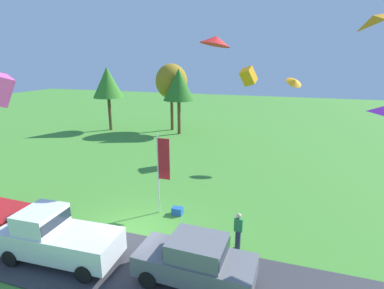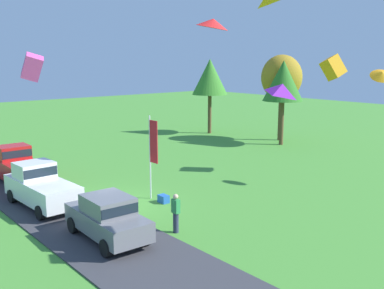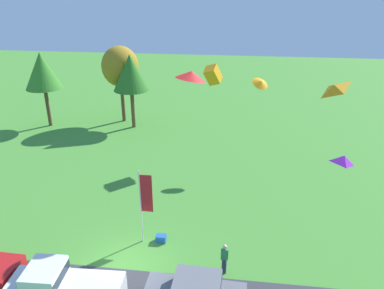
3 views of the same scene
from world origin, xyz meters
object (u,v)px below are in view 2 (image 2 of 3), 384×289
(car_pickup_mid_row, at_px, (40,186))
(tree_far_left, at_px, (282,78))
(car_pickup_far_end, at_px, (17,165))
(kite_diamond_near_flag, at_px, (283,90))
(tree_lone_near, at_px, (283,81))
(kite_delta_trailing_tail, at_px, (213,23))
(kite_box_over_trees, at_px, (333,68))
(cooler_box, at_px, (164,199))
(car_sedan_by_flagpole, at_px, (108,216))
(person_on_lawn, at_px, (176,213))
(kite_delta_mid_center, at_px, (382,74))
(flag_banner, at_px, (153,147))
(tree_left_of_center, at_px, (210,77))
(kite_box_topmost, at_px, (32,67))

(car_pickup_mid_row, height_order, tree_far_left, tree_far_left)
(car_pickup_far_end, relative_size, kite_diamond_near_flag, 5.73)
(tree_lone_near, bearing_deg, kite_delta_trailing_tail, -63.10)
(kite_box_over_trees, bearing_deg, tree_far_left, 143.90)
(car_pickup_far_end, xyz_separation_m, car_pickup_mid_row, (5.16, -0.65, 0.00))
(tree_far_left, distance_m, kite_diamond_near_flag, 26.15)
(cooler_box, bearing_deg, car_sedan_by_flagpole, -61.81)
(person_on_lawn, distance_m, cooler_box, 4.19)
(car_pickup_far_end, relative_size, person_on_lawn, 2.94)
(kite_delta_trailing_tail, bearing_deg, kite_delta_mid_center, 65.77)
(kite_delta_mid_center, xyz_separation_m, kite_delta_trailing_tail, (-4.06, -9.03, 2.52))
(person_on_lawn, bearing_deg, tree_far_left, 118.59)
(car_sedan_by_flagpole, xyz_separation_m, kite_box_over_trees, (-0.62, 16.54, 5.72))
(kite_box_over_trees, bearing_deg, flag_banner, -102.52)
(person_on_lawn, relative_size, flag_banner, 0.39)
(car_pickup_mid_row, relative_size, kite_delta_trailing_tail, 3.18)
(kite_box_over_trees, bearing_deg, kite_delta_mid_center, -12.93)
(kite_box_over_trees, xyz_separation_m, kite_delta_mid_center, (3.63, -0.83, -0.28))
(cooler_box, bearing_deg, tree_left_of_center, 131.61)
(car_pickup_far_end, bearing_deg, kite_diamond_near_flag, 10.01)
(kite_box_topmost, bearing_deg, car_pickup_far_end, -161.17)
(car_sedan_by_flagpole, height_order, kite_box_topmost, kite_box_topmost)
(person_on_lawn, distance_m, kite_diamond_near_flag, 7.39)
(tree_lone_near, bearing_deg, tree_left_of_center, -175.63)
(car_pickup_mid_row, height_order, kite_delta_mid_center, kite_delta_mid_center)
(flag_banner, bearing_deg, person_on_lawn, -23.70)
(person_on_lawn, bearing_deg, kite_box_topmost, -170.10)
(car_sedan_by_flagpole, xyz_separation_m, kite_diamond_near_flag, (6.08, 3.24, 5.28))
(car_pickup_far_end, height_order, kite_box_over_trees, kite_box_over_trees)
(kite_box_topmost, bearing_deg, person_on_lawn, 9.90)
(cooler_box, height_order, kite_box_topmost, kite_box_topmost)
(car_sedan_by_flagpole, height_order, flag_banner, flag_banner)
(kite_diamond_near_flag, bearing_deg, person_on_lawn, -173.07)
(car_pickup_mid_row, height_order, kite_box_over_trees, kite_box_over_trees)
(car_sedan_by_flagpole, distance_m, tree_left_of_center, 27.82)
(flag_banner, distance_m, kite_delta_mid_center, 13.31)
(flag_banner, bearing_deg, tree_left_of_center, 129.92)
(tree_far_left, bearing_deg, car_pickup_far_end, -91.82)
(car_pickup_far_end, distance_m, person_on_lawn, 12.41)
(cooler_box, distance_m, kite_diamond_near_flag, 10.63)
(tree_left_of_center, height_order, kite_diamond_near_flag, tree_left_of_center)
(kite_box_over_trees, xyz_separation_m, kite_delta_trailing_tail, (-0.43, -9.86, 2.24))
(cooler_box, distance_m, kite_box_over_trees, 13.71)
(car_pickup_mid_row, height_order, flag_banner, flag_banner)
(flag_banner, xyz_separation_m, kite_box_over_trees, (2.66, 11.97, 3.95))
(car_pickup_far_end, xyz_separation_m, cooler_box, (8.56, 4.44, -0.91))
(car_pickup_mid_row, bearing_deg, kite_delta_trailing_tail, 55.78)
(kite_box_over_trees, relative_size, kite_delta_trailing_tail, 0.80)
(car_pickup_far_end, height_order, person_on_lawn, car_pickup_far_end)
(car_sedan_by_flagpole, relative_size, kite_diamond_near_flag, 5.08)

